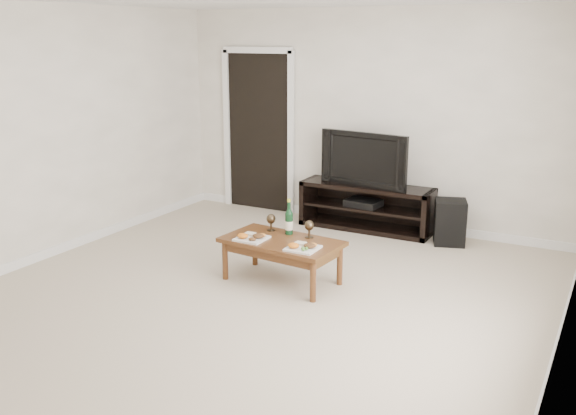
{
  "coord_description": "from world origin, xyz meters",
  "views": [
    {
      "loc": [
        2.78,
        -4.51,
        2.28
      ],
      "look_at": [
        0.01,
        0.64,
        0.7
      ],
      "focal_mm": 40.0,
      "sensor_mm": 36.0,
      "label": 1
    }
  ],
  "objects_px": {
    "subwoofer": "(450,222)",
    "media_console": "(366,207)",
    "coffee_table": "(282,261)",
    "television": "(368,158)"
  },
  "relations": [
    {
      "from": "media_console",
      "to": "coffee_table",
      "type": "xyz_separation_m",
      "value": [
        -0.07,
        -1.99,
        -0.07
      ]
    },
    {
      "from": "television",
      "to": "coffee_table",
      "type": "distance_m",
      "value": 2.1
    },
    {
      "from": "subwoofer",
      "to": "coffee_table",
      "type": "bearing_deg",
      "value": -138.38
    },
    {
      "from": "subwoofer",
      "to": "coffee_table",
      "type": "xyz_separation_m",
      "value": [
        -1.1,
        -1.91,
        -0.04
      ]
    },
    {
      "from": "media_console",
      "to": "subwoofer",
      "type": "relative_size",
      "value": 3.18
    },
    {
      "from": "television",
      "to": "coffee_table",
      "type": "bearing_deg",
      "value": -84.2
    },
    {
      "from": "media_console",
      "to": "subwoofer",
      "type": "distance_m",
      "value": 1.04
    },
    {
      "from": "media_console",
      "to": "television",
      "type": "relative_size",
      "value": 1.43
    },
    {
      "from": "media_console",
      "to": "subwoofer",
      "type": "height_order",
      "value": "media_console"
    },
    {
      "from": "subwoofer",
      "to": "media_console",
      "type": "bearing_deg",
      "value": 157.08
    }
  ]
}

